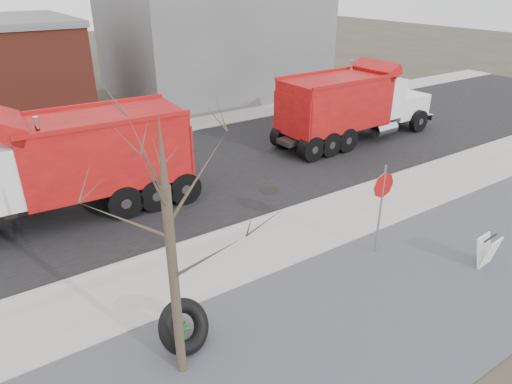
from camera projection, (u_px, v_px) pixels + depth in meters
ground at (247, 258)px, 12.55m from camera, size 120.00×120.00×0.00m
gravel_verge at (334, 332)px, 9.92m from camera, size 60.00×5.00×0.03m
sidewalk at (242, 253)px, 12.73m from camera, size 60.00×2.50×0.06m
curb at (219, 232)px, 13.69m from camera, size 60.00×0.15×0.11m
road at (157, 180)px, 17.27m from camera, size 60.00×9.40×0.02m
far_sidewalk at (110, 139)px, 21.54m from camera, size 60.00×2.00×0.06m
building_grey at (212, 28)px, 28.86m from camera, size 12.00×10.00×8.00m
bare_tree at (169, 224)px, 7.58m from camera, size 3.20×3.20×5.20m
fire_hydrant at (180, 333)px, 9.42m from camera, size 0.44×0.43×0.78m
truck_tire at (184, 326)px, 9.36m from camera, size 1.39×1.23×1.14m
stop_sign at (382, 194)px, 12.06m from camera, size 0.71×0.06×2.62m
sandwich_board at (487, 251)px, 12.00m from camera, size 0.66×0.44×0.87m
dump_truck_red_a at (352, 103)px, 20.76m from camera, size 8.62×2.57×3.48m
dump_truck_red_b at (68, 162)px, 14.07m from camera, size 8.55×2.84×3.59m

